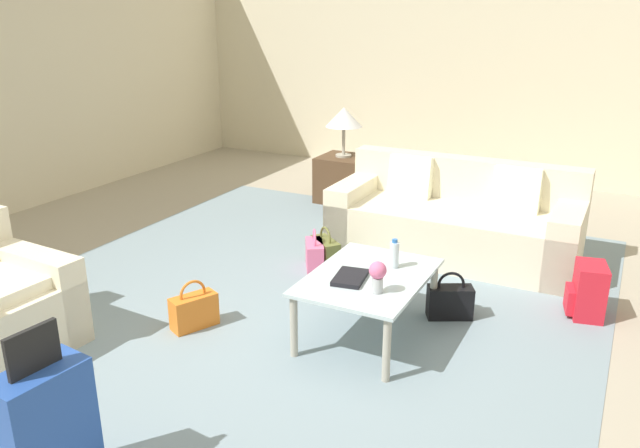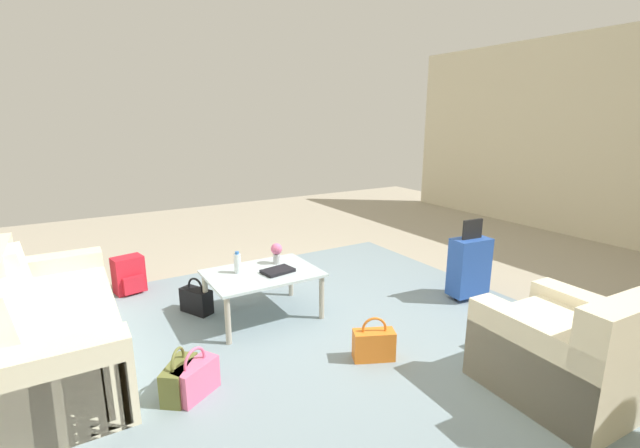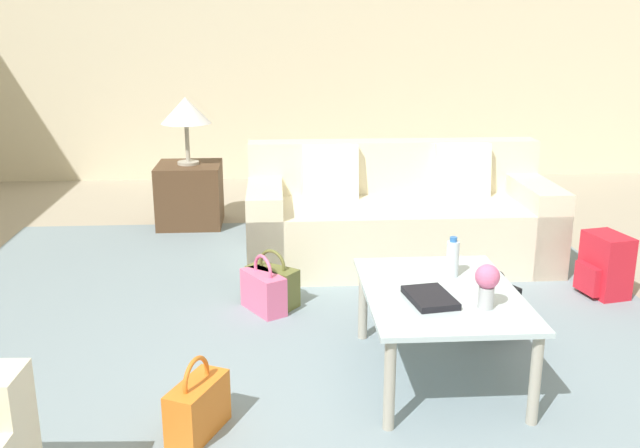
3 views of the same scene
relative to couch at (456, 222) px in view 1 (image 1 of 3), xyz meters
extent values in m
plane|color=#A89E89|center=(-2.19, 0.60, -0.29)|extent=(12.00, 12.00, 0.00)
cube|color=beige|center=(2.87, 0.60, 1.26)|extent=(0.12, 8.00, 3.10)
cube|color=gray|center=(-1.59, 0.80, -0.29)|extent=(5.20, 4.40, 0.01)
cube|color=beige|center=(-0.09, 0.00, -0.07)|extent=(0.91, 2.14, 0.45)
cube|color=beige|center=(0.26, 0.00, 0.12)|extent=(0.22, 2.14, 0.83)
cube|color=beige|center=(-0.09, -0.95, 0.00)|extent=(0.91, 0.24, 0.59)
cube|color=beige|center=(-0.09, 0.95, 0.00)|extent=(0.91, 0.24, 0.59)
cube|color=white|center=(0.10, -0.48, 0.34)|extent=(0.17, 0.40, 0.41)
cube|color=white|center=(0.10, 0.48, 0.34)|extent=(0.18, 0.40, 0.41)
cube|color=beige|center=(-2.76, 2.18, 0.01)|extent=(0.25, 0.94, 0.60)
cube|color=silver|center=(-1.79, 0.10, 0.15)|extent=(1.01, 0.73, 0.02)
cylinder|color=#ADA899|center=(-2.24, 0.41, -0.08)|extent=(0.05, 0.05, 0.43)
cylinder|color=#ADA899|center=(-1.34, 0.41, -0.08)|extent=(0.05, 0.05, 0.43)
cylinder|color=#ADA899|center=(-2.24, -0.21, -0.08)|extent=(0.05, 0.05, 0.43)
cylinder|color=#ADA899|center=(-1.34, -0.21, -0.08)|extent=(0.05, 0.05, 0.43)
cylinder|color=silver|center=(-1.59, 0.00, 0.25)|extent=(0.06, 0.06, 0.18)
cylinder|color=#2D6BBC|center=(-1.59, 0.00, 0.35)|extent=(0.04, 0.04, 0.02)
cube|color=black|center=(-1.91, 0.18, 0.17)|extent=(0.31, 0.23, 0.03)
cylinder|color=#B2B7BC|center=(-2.01, -0.05, 0.21)|extent=(0.07, 0.07, 0.10)
sphere|color=#DB6693|center=(-2.01, -0.05, 0.31)|extent=(0.11, 0.11, 0.11)
cube|color=#513823|center=(1.01, 1.60, -0.03)|extent=(0.53, 0.53, 0.52)
cylinder|color=#ADA899|center=(1.01, 1.60, 0.24)|extent=(0.18, 0.18, 0.02)
cylinder|color=#ADA899|center=(1.01, 1.60, 0.41)|extent=(0.04, 0.04, 0.32)
cone|color=white|center=(1.01, 1.60, 0.68)|extent=(0.41, 0.41, 0.21)
cube|color=#2851AD|center=(-3.79, 0.80, 0.06)|extent=(0.42, 0.26, 0.60)
cube|color=black|center=(-3.79, 0.80, 0.46)|extent=(0.24, 0.05, 0.20)
cube|color=pink|center=(-0.92, 0.96, -0.17)|extent=(0.35, 0.29, 0.24)
torus|color=pink|center=(-0.92, 0.96, -0.03)|extent=(0.18, 0.12, 0.20)
cube|color=black|center=(-1.27, -0.32, -0.17)|extent=(0.27, 0.35, 0.24)
torus|color=black|center=(-1.27, -0.32, -0.03)|extent=(0.11, 0.18, 0.20)
cube|color=olive|center=(-0.82, 0.91, -0.17)|extent=(0.31, 0.34, 0.24)
torus|color=olive|center=(-0.82, 0.91, -0.03)|extent=(0.14, 0.17, 0.20)
cube|color=orange|center=(-2.23, 1.22, -0.17)|extent=(0.35, 0.26, 0.24)
torus|color=orange|center=(-2.23, 1.22, -0.03)|extent=(0.19, 0.10, 0.20)
cube|color=red|center=(-0.79, -1.20, -0.09)|extent=(0.34, 0.26, 0.40)
cube|color=red|center=(-0.82, -1.08, -0.17)|extent=(0.22, 0.10, 0.18)
camera|label=1|loc=(-5.29, -1.34, 1.82)|focal=35.00mm
camera|label=2|loc=(-0.32, 3.58, 1.54)|focal=24.00mm
camera|label=3|loc=(-4.92, 0.88, 1.40)|focal=40.00mm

